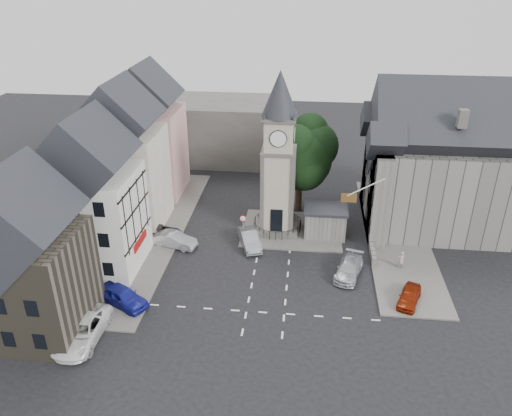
# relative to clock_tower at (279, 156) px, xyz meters

# --- Properties ---
(ground) EXTENTS (120.00, 120.00, 0.00)m
(ground) POSITION_rel_clock_tower_xyz_m (0.00, -7.99, -8.12)
(ground) COLOR black
(ground) RESTS_ON ground
(pavement_west) EXTENTS (6.00, 30.00, 0.14)m
(pavement_west) POSITION_rel_clock_tower_xyz_m (-12.50, -1.99, -8.05)
(pavement_west) COLOR #595651
(pavement_west) RESTS_ON ground
(pavement_east) EXTENTS (6.00, 26.00, 0.14)m
(pavement_east) POSITION_rel_clock_tower_xyz_m (12.00, 0.01, -8.05)
(pavement_east) COLOR #595651
(pavement_east) RESTS_ON ground
(central_island) EXTENTS (10.00, 8.00, 0.16)m
(central_island) POSITION_rel_clock_tower_xyz_m (1.50, 0.01, -8.04)
(central_island) COLOR #595651
(central_island) RESTS_ON ground
(road_markings) EXTENTS (20.00, 8.00, 0.01)m
(road_markings) POSITION_rel_clock_tower_xyz_m (0.00, -13.49, -8.12)
(road_markings) COLOR silver
(road_markings) RESTS_ON ground
(clock_tower) EXTENTS (4.86, 4.86, 16.25)m
(clock_tower) POSITION_rel_clock_tower_xyz_m (0.00, 0.00, 0.00)
(clock_tower) COLOR #4C4944
(clock_tower) RESTS_ON ground
(stone_shelter) EXTENTS (4.30, 3.30, 3.08)m
(stone_shelter) POSITION_rel_clock_tower_xyz_m (4.80, -0.49, -6.57)
(stone_shelter) COLOR slate
(stone_shelter) RESTS_ON ground
(town_tree) EXTENTS (7.20, 7.20, 10.80)m
(town_tree) POSITION_rel_clock_tower_xyz_m (2.00, 5.01, -1.15)
(town_tree) COLOR black
(town_tree) RESTS_ON ground
(warning_sign_post) EXTENTS (0.70, 0.19, 2.85)m
(warning_sign_post) POSITION_rel_clock_tower_xyz_m (-3.20, -2.56, -6.09)
(warning_sign_post) COLOR black
(warning_sign_post) RESTS_ON ground
(terrace_pink) EXTENTS (8.10, 7.60, 12.80)m
(terrace_pink) POSITION_rel_clock_tower_xyz_m (-15.50, 8.01, -1.54)
(terrace_pink) COLOR #DCA097
(terrace_pink) RESTS_ON ground
(terrace_cream) EXTENTS (8.10, 7.60, 12.80)m
(terrace_cream) POSITION_rel_clock_tower_xyz_m (-15.50, 0.01, -1.54)
(terrace_cream) COLOR beige
(terrace_cream) RESTS_ON ground
(terrace_tudor) EXTENTS (8.10, 7.60, 12.00)m
(terrace_tudor) POSITION_rel_clock_tower_xyz_m (-15.50, -7.99, -1.93)
(terrace_tudor) COLOR silver
(terrace_tudor) RESTS_ON ground
(building_sw_stone) EXTENTS (8.60, 7.60, 10.40)m
(building_sw_stone) POSITION_rel_clock_tower_xyz_m (-17.00, -16.99, -2.77)
(building_sw_stone) COLOR #403B30
(building_sw_stone) RESTS_ON ground
(backdrop_west) EXTENTS (20.00, 10.00, 8.00)m
(backdrop_west) POSITION_rel_clock_tower_xyz_m (-12.00, 20.01, -4.12)
(backdrop_west) COLOR #4C4944
(backdrop_west) RESTS_ON ground
(east_building) EXTENTS (14.40, 11.40, 12.60)m
(east_building) POSITION_rel_clock_tower_xyz_m (15.59, 3.01, -1.86)
(east_building) COLOR slate
(east_building) RESTS_ON ground
(east_boundary_wall) EXTENTS (0.40, 16.00, 0.90)m
(east_boundary_wall) POSITION_rel_clock_tower_xyz_m (9.20, 2.01, -7.67)
(east_boundary_wall) COLOR slate
(east_boundary_wall) RESTS_ON ground
(flagpole) EXTENTS (3.68, 0.10, 2.74)m
(flagpole) POSITION_rel_clock_tower_xyz_m (8.00, -3.99, -1.12)
(flagpole) COLOR white
(flagpole) RESTS_ON ground
(car_west_blue) EXTENTS (4.95, 3.87, 1.58)m
(car_west_blue) POSITION_rel_clock_tower_xyz_m (-11.50, -13.66, -7.33)
(car_west_blue) COLOR navy
(car_west_blue) RESTS_ON ground
(car_west_silver) EXTENTS (4.60, 2.47, 1.44)m
(car_west_silver) POSITION_rel_clock_tower_xyz_m (-9.65, -4.35, -7.40)
(car_west_silver) COLOR #9C9FA4
(car_west_silver) RESTS_ON ground
(car_west_grey) EXTENTS (4.82, 2.90, 1.25)m
(car_west_grey) POSITION_rel_clock_tower_xyz_m (-11.50, -2.81, -7.49)
(car_west_grey) COLOR #343437
(car_west_grey) RESTS_ON ground
(car_island_silver) EXTENTS (2.96, 4.74, 1.47)m
(car_island_silver) POSITION_rel_clock_tower_xyz_m (-2.45, -3.49, -7.38)
(car_island_silver) COLOR #95979D
(car_island_silver) RESTS_ON ground
(car_island_east) EXTENTS (3.16, 5.06, 1.37)m
(car_island_east) POSITION_rel_clock_tower_xyz_m (6.84, -7.49, -7.44)
(car_island_east) COLOR #B2B3BB
(car_island_east) RESTS_ON ground
(car_east_red) EXTENTS (2.69, 3.97, 1.26)m
(car_east_red) POSITION_rel_clock_tower_xyz_m (11.47, -10.99, -7.49)
(car_east_red) COLOR maroon
(car_east_red) RESTS_ON ground
(van_sw_white) EXTENTS (2.80, 5.94, 1.64)m
(van_sw_white) POSITION_rel_clock_tower_xyz_m (-13.00, -17.99, -7.30)
(van_sw_white) COLOR white
(van_sw_white) RESTS_ON ground
(pedestrian) EXTENTS (0.73, 0.56, 1.78)m
(pedestrian) POSITION_rel_clock_tower_xyz_m (11.50, -5.99, -7.23)
(pedestrian) COLOR #A69689
(pedestrian) RESTS_ON ground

